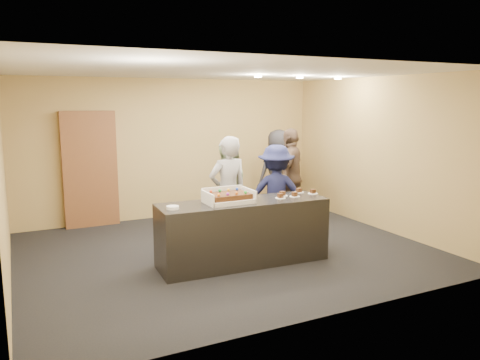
{
  "coord_description": "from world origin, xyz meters",
  "views": [
    {
      "loc": [
        -2.86,
        -6.31,
        2.29
      ],
      "look_at": [
        0.23,
        0.0,
        1.09
      ],
      "focal_mm": 35.0,
      "sensor_mm": 36.0,
      "label": 1
    }
  ],
  "objects_px": {
    "storage_cabinet": "(90,169)",
    "serving_counter": "(243,232)",
    "plate_stack": "(173,208)",
    "person_brown_extra": "(291,177)",
    "person_navy_man": "(276,193)",
    "sheet_cake": "(229,196)",
    "person_sage_man": "(227,193)",
    "person_server_grey": "(228,193)",
    "person_dark_suit": "(279,173)",
    "cake_box": "(228,199)"
  },
  "relations": [
    {
      "from": "person_dark_suit",
      "to": "person_server_grey",
      "type": "bearing_deg",
      "value": 43.38
    },
    {
      "from": "person_sage_man",
      "to": "person_navy_man",
      "type": "relative_size",
      "value": 1.01
    },
    {
      "from": "serving_counter",
      "to": "plate_stack",
      "type": "height_order",
      "value": "plate_stack"
    },
    {
      "from": "person_server_grey",
      "to": "person_brown_extra",
      "type": "bearing_deg",
      "value": -158.6
    },
    {
      "from": "plate_stack",
      "to": "person_navy_man",
      "type": "xyz_separation_m",
      "value": [
        1.99,
        0.76,
        -0.13
      ]
    },
    {
      "from": "serving_counter",
      "to": "person_sage_man",
      "type": "xyz_separation_m",
      "value": [
        0.24,
        1.06,
        0.35
      ]
    },
    {
      "from": "person_sage_man",
      "to": "person_dark_suit",
      "type": "relative_size",
      "value": 0.93
    },
    {
      "from": "person_navy_man",
      "to": "storage_cabinet",
      "type": "bearing_deg",
      "value": -16.79
    },
    {
      "from": "person_dark_suit",
      "to": "person_sage_man",
      "type": "bearing_deg",
      "value": 39.03
    },
    {
      "from": "storage_cabinet",
      "to": "person_server_grey",
      "type": "bearing_deg",
      "value": -52.88
    },
    {
      "from": "person_navy_man",
      "to": "plate_stack",
      "type": "bearing_deg",
      "value": 45.96
    },
    {
      "from": "storage_cabinet",
      "to": "sheet_cake",
      "type": "relative_size",
      "value": 3.81
    },
    {
      "from": "storage_cabinet",
      "to": "plate_stack",
      "type": "height_order",
      "value": "storage_cabinet"
    },
    {
      "from": "person_brown_extra",
      "to": "person_sage_man",
      "type": "bearing_deg",
      "value": -26.07
    },
    {
      "from": "plate_stack",
      "to": "person_sage_man",
      "type": "bearing_deg",
      "value": 40.53
    },
    {
      "from": "storage_cabinet",
      "to": "person_dark_suit",
      "type": "bearing_deg",
      "value": -13.06
    },
    {
      "from": "person_server_grey",
      "to": "person_brown_extra",
      "type": "relative_size",
      "value": 0.98
    },
    {
      "from": "person_sage_man",
      "to": "sheet_cake",
      "type": "bearing_deg",
      "value": 30.27
    },
    {
      "from": "plate_stack",
      "to": "person_navy_man",
      "type": "distance_m",
      "value": 2.13
    },
    {
      "from": "person_server_grey",
      "to": "serving_counter",
      "type": "bearing_deg",
      "value": 77.67
    },
    {
      "from": "cake_box",
      "to": "person_brown_extra",
      "type": "xyz_separation_m",
      "value": [
        1.96,
        1.5,
        -0.05
      ]
    },
    {
      "from": "person_sage_man",
      "to": "person_dark_suit",
      "type": "xyz_separation_m",
      "value": [
        1.65,
        1.15,
        0.06
      ]
    },
    {
      "from": "person_brown_extra",
      "to": "person_dark_suit",
      "type": "relative_size",
      "value": 1.04
    },
    {
      "from": "serving_counter",
      "to": "person_brown_extra",
      "type": "relative_size",
      "value": 1.34
    },
    {
      "from": "plate_stack",
      "to": "serving_counter",
      "type": "bearing_deg",
      "value": 1.79
    },
    {
      "from": "plate_stack",
      "to": "person_dark_suit",
      "type": "height_order",
      "value": "person_dark_suit"
    },
    {
      "from": "storage_cabinet",
      "to": "person_sage_man",
      "type": "bearing_deg",
      "value": -46.85
    },
    {
      "from": "person_sage_man",
      "to": "person_navy_man",
      "type": "bearing_deg",
      "value": 119.24
    },
    {
      "from": "person_navy_man",
      "to": "person_sage_man",
      "type": "bearing_deg",
      "value": 0.46
    },
    {
      "from": "plate_stack",
      "to": "person_dark_suit",
      "type": "bearing_deg",
      "value": 37.47
    },
    {
      "from": "plate_stack",
      "to": "person_navy_man",
      "type": "bearing_deg",
      "value": 20.89
    },
    {
      "from": "person_server_grey",
      "to": "person_dark_suit",
      "type": "bearing_deg",
      "value": -144.59
    },
    {
      "from": "serving_counter",
      "to": "person_sage_man",
      "type": "height_order",
      "value": "person_sage_man"
    },
    {
      "from": "person_navy_man",
      "to": "sheet_cake",
      "type": "bearing_deg",
      "value": 56.75
    },
    {
      "from": "serving_counter",
      "to": "storage_cabinet",
      "type": "bearing_deg",
      "value": 120.53
    },
    {
      "from": "serving_counter",
      "to": "person_brown_extra",
      "type": "height_order",
      "value": "person_brown_extra"
    },
    {
      "from": "plate_stack",
      "to": "person_brown_extra",
      "type": "relative_size",
      "value": 0.09
    },
    {
      "from": "storage_cabinet",
      "to": "person_sage_man",
      "type": "relative_size",
      "value": 1.31
    },
    {
      "from": "person_server_grey",
      "to": "person_brown_extra",
      "type": "xyz_separation_m",
      "value": [
        1.63,
        0.77,
        0.02
      ]
    },
    {
      "from": "storage_cabinet",
      "to": "person_dark_suit",
      "type": "relative_size",
      "value": 1.22
    },
    {
      "from": "sheet_cake",
      "to": "person_brown_extra",
      "type": "bearing_deg",
      "value": 37.82
    },
    {
      "from": "sheet_cake",
      "to": "person_brown_extra",
      "type": "relative_size",
      "value": 0.31
    },
    {
      "from": "person_sage_man",
      "to": "person_brown_extra",
      "type": "bearing_deg",
      "value": 161.16
    },
    {
      "from": "sheet_cake",
      "to": "person_server_grey",
      "type": "bearing_deg",
      "value": 66.13
    },
    {
      "from": "storage_cabinet",
      "to": "serving_counter",
      "type": "bearing_deg",
      "value": -62.06
    },
    {
      "from": "person_navy_man",
      "to": "person_dark_suit",
      "type": "distance_m",
      "value": 1.75
    },
    {
      "from": "serving_counter",
      "to": "storage_cabinet",
      "type": "xyz_separation_m",
      "value": [
        -1.6,
        3.02,
        0.6
      ]
    },
    {
      "from": "sheet_cake",
      "to": "person_sage_man",
      "type": "distance_m",
      "value": 1.17
    },
    {
      "from": "sheet_cake",
      "to": "serving_counter",
      "type": "bearing_deg",
      "value": 0.0
    },
    {
      "from": "cake_box",
      "to": "person_dark_suit",
      "type": "height_order",
      "value": "person_dark_suit"
    }
  ]
}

